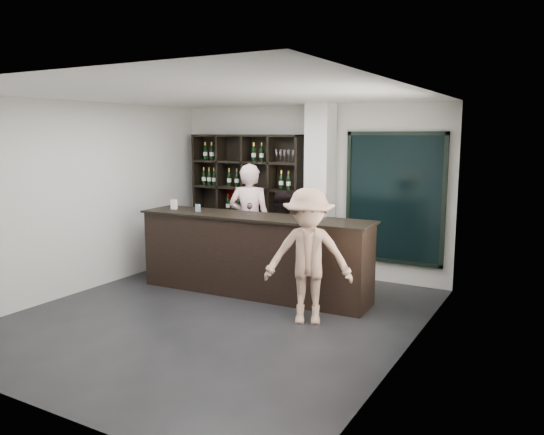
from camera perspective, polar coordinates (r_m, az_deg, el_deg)
The scene contains 12 objects.
floor at distance 7.24m, azimuth -5.86°, elevation -10.56°, with size 5.00×5.50×0.01m, color black.
wine_shelf at distance 9.67m, azimuth -2.74°, elevation 1.79°, with size 2.20×0.35×2.40m, color black, non-canonical shape.
structural_column at distance 8.85m, azimuth 5.16°, elevation 2.72°, with size 0.40×0.40×2.90m, color silver.
glass_panel at distance 8.65m, azimuth 13.03°, elevation 2.04°, with size 1.60×0.08×2.10m.
tasting_counter at distance 8.01m, azimuth -2.04°, elevation -4.03°, with size 3.66×0.75×1.21m.
taster_pink at distance 8.84m, azimuth -2.41°, elevation -0.43°, with size 0.70×0.46×1.93m, color beige.
taster_black at distance 8.72m, azimuth 1.09°, elevation -1.91°, with size 0.74×0.58×1.52m, color black.
customer at distance 6.77m, azimuth 3.93°, elevation -4.20°, with size 1.12×0.65×1.74m, color #936F5A.
wine_glass at distance 7.92m, azimuth -2.42°, elevation 0.99°, with size 0.09×0.09×0.20m, color white, non-canonical shape.
spit_cup at distance 8.35m, azimuth -7.98°, elevation 1.02°, with size 0.09×0.09×0.11m, color #9FBAC7.
napkin_stack at distance 7.49m, azimuth 4.64°, elevation -0.21°, with size 0.11×0.11×0.02m, color white.
card_stand at distance 8.69m, azimuth -10.50°, elevation 1.38°, with size 0.10×0.05×0.15m, color white.
Camera 1 is at (3.98, -5.55, 2.42)m, focal length 35.00 mm.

